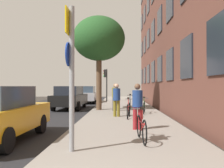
# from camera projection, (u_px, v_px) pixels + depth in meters

# --- Properties ---
(ground_plane) EXTENTS (41.80, 41.80, 0.00)m
(ground_plane) POSITION_uv_depth(u_px,v_px,m) (73.00, 110.00, 16.43)
(ground_plane) COLOR #332D28
(road_asphalt) EXTENTS (7.00, 38.00, 0.01)m
(road_asphalt) POSITION_uv_depth(u_px,v_px,m) (42.00, 110.00, 16.49)
(road_asphalt) COLOR #232326
(road_asphalt) RESTS_ON ground
(sidewalk) EXTENTS (4.20, 38.00, 0.12)m
(sidewalk) POSITION_uv_depth(u_px,v_px,m) (124.00, 109.00, 16.32)
(sidewalk) COLOR gray
(sidewalk) RESTS_ON ground
(building_facade) EXTENTS (0.56, 27.00, 13.70)m
(building_facade) POSITION_uv_depth(u_px,v_px,m) (164.00, 6.00, 15.81)
(building_facade) COLOR brown
(building_facade) RESTS_ON ground
(sign_post) EXTENTS (0.16, 0.60, 3.37)m
(sign_post) POSITION_uv_depth(u_px,v_px,m) (71.00, 66.00, 5.60)
(sign_post) COLOR gray
(sign_post) RESTS_ON sidewalk
(traffic_light) EXTENTS (0.43, 0.24, 3.27)m
(traffic_light) POSITION_uv_depth(u_px,v_px,m) (106.00, 79.00, 24.72)
(traffic_light) COLOR black
(traffic_light) RESTS_ON sidewalk
(tree_near) EXTENTS (3.35, 3.35, 5.99)m
(tree_near) POSITION_uv_depth(u_px,v_px,m) (99.00, 39.00, 15.47)
(tree_near) COLOR brown
(tree_near) RESTS_ON sidewalk
(bicycle_0) EXTENTS (0.42, 1.67, 0.95)m
(bicycle_0) POSITION_uv_depth(u_px,v_px,m) (141.00, 128.00, 6.63)
(bicycle_0) COLOR black
(bicycle_0) RESTS_ON sidewalk
(bicycle_1) EXTENTS (0.42, 1.75, 0.98)m
(bicycle_1) POSITION_uv_depth(u_px,v_px,m) (129.00, 110.00, 11.49)
(bicycle_1) COLOR black
(bicycle_1) RESTS_ON sidewalk
(bicycle_2) EXTENTS (0.42, 1.60, 0.93)m
(bicycle_2) POSITION_uv_depth(u_px,v_px,m) (144.00, 107.00, 13.41)
(bicycle_2) COLOR black
(bicycle_2) RESTS_ON sidewalk
(bicycle_3) EXTENTS (0.42, 1.75, 0.98)m
(bicycle_3) POSITION_uv_depth(u_px,v_px,m) (130.00, 103.00, 16.44)
(bicycle_3) COLOR black
(bicycle_3) RESTS_ON sidewalk
(pedestrian_0) EXTENTS (0.50, 0.50, 1.60)m
(pedestrian_0) POSITION_uv_depth(u_px,v_px,m) (137.00, 103.00, 8.41)
(pedestrian_0) COLOR maroon
(pedestrian_0) RESTS_ON sidewalk
(pedestrian_1) EXTENTS (0.44, 0.44, 1.64)m
(pedestrian_1) POSITION_uv_depth(u_px,v_px,m) (117.00, 98.00, 12.01)
(pedestrian_1) COLOR olive
(pedestrian_1) RESTS_ON sidewalk
(pedestrian_2) EXTENTS (0.53, 0.53, 1.67)m
(pedestrian_2) POSITION_uv_depth(u_px,v_px,m) (115.00, 95.00, 14.80)
(pedestrian_2) COLOR #4C4742
(pedestrian_2) RESTS_ON sidewalk
(car_1) EXTENTS (1.92, 4.52, 1.62)m
(car_1) POSITION_uv_depth(u_px,v_px,m) (70.00, 97.00, 17.03)
(car_1) COLOR black
(car_1) RESTS_ON road_asphalt
(car_2) EXTENTS (1.97, 4.29, 1.62)m
(car_2) POSITION_uv_depth(u_px,v_px,m) (86.00, 94.00, 23.10)
(car_2) COLOR #B7B7BC
(car_2) RESTS_ON road_asphalt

